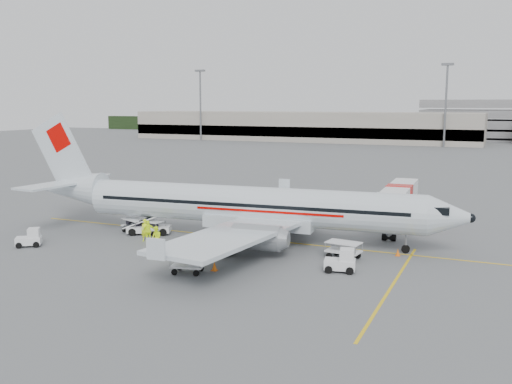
% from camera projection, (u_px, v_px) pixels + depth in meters
% --- Properties ---
extents(ground, '(360.00, 360.00, 0.00)m').
position_uv_depth(ground, '(247.00, 238.00, 49.58)').
color(ground, '#56595B').
extents(stripe_lead, '(44.00, 0.20, 0.01)m').
position_uv_depth(stripe_lead, '(247.00, 238.00, 49.58)').
color(stripe_lead, yellow).
rests_on(stripe_lead, ground).
extents(stripe_cross, '(0.20, 20.00, 0.01)m').
position_uv_depth(stripe_cross, '(393.00, 285.00, 36.80)').
color(stripe_cross, yellow).
rests_on(stripe_cross, ground).
extents(terminal_west, '(110.00, 22.00, 9.00)m').
position_uv_depth(terminal_west, '(301.00, 126.00, 182.45)').
color(terminal_west, gray).
rests_on(terminal_west, ground).
extents(treeline, '(300.00, 3.00, 6.00)m').
position_uv_depth(treeline, '(445.00, 128.00, 207.64)').
color(treeline, black).
rests_on(treeline, ground).
extents(mast_west, '(3.20, 1.20, 22.00)m').
position_uv_depth(mast_west, '(200.00, 106.00, 182.43)').
color(mast_west, slate).
rests_on(mast_west, ground).
extents(mast_center, '(3.20, 1.20, 22.00)m').
position_uv_depth(mast_center, '(446.00, 106.00, 152.81)').
color(mast_center, slate).
rests_on(mast_center, ground).
extents(aircraft, '(40.79, 33.31, 10.54)m').
position_uv_depth(aircraft, '(250.00, 180.00, 47.86)').
color(aircraft, silver).
rests_on(aircraft, ground).
extents(jet_bridge, '(3.42, 15.54, 4.06)m').
position_uv_depth(jet_bridge, '(399.00, 207.00, 53.54)').
color(jet_bridge, silver).
rests_on(jet_bridge, ground).
extents(belt_loader, '(5.41, 3.74, 2.75)m').
position_uv_depth(belt_loader, '(149.00, 219.00, 51.00)').
color(belt_loader, silver).
rests_on(belt_loader, ground).
extents(tug_fore, '(2.33, 1.62, 1.64)m').
position_uv_depth(tug_fore, '(340.00, 260.00, 39.60)').
color(tug_fore, silver).
rests_on(tug_fore, ground).
extents(tug_mid, '(2.68, 2.21, 1.80)m').
position_uv_depth(tug_mid, '(220.00, 243.00, 44.30)').
color(tug_mid, silver).
rests_on(tug_mid, ground).
extents(tug_aft, '(2.24, 2.05, 1.51)m').
position_uv_depth(tug_aft, '(28.00, 238.00, 46.63)').
color(tug_aft, silver).
rests_on(tug_aft, ground).
extents(cart_loaded_a, '(2.83, 2.28, 1.28)m').
position_uv_depth(cart_loaded_a, '(135.00, 226.00, 51.73)').
color(cart_loaded_a, silver).
rests_on(cart_loaded_a, ground).
extents(cart_loaded_b, '(2.51, 1.60, 1.26)m').
position_uv_depth(cart_loaded_b, '(150.00, 227.00, 51.07)').
color(cart_loaded_b, silver).
rests_on(cart_loaded_b, ground).
extents(cart_empty_a, '(2.47, 1.78, 1.16)m').
position_uv_depth(cart_empty_a, '(188.00, 265.00, 39.28)').
color(cart_empty_a, silver).
rests_on(cart_empty_a, ground).
extents(cart_empty_b, '(2.73, 1.86, 1.32)m').
position_uv_depth(cart_empty_b, '(344.00, 250.00, 42.92)').
color(cart_empty_b, silver).
rests_on(cart_empty_b, ground).
extents(cone_nose, '(0.36, 0.36, 0.59)m').
position_uv_depth(cone_nose, '(398.00, 252.00, 43.82)').
color(cone_nose, orange).
rests_on(cone_nose, ground).
extents(cone_port, '(0.32, 0.32, 0.53)m').
position_uv_depth(cone_port, '(369.00, 209.00, 61.95)').
color(cone_port, orange).
rests_on(cone_port, ground).
extents(cone_stbd, '(0.42, 0.42, 0.68)m').
position_uv_depth(cone_stbd, '(214.00, 266.00, 39.91)').
color(cone_stbd, orange).
rests_on(cone_stbd, ground).
extents(crew_a, '(0.79, 0.61, 1.92)m').
position_uv_depth(crew_a, '(145.00, 230.00, 48.36)').
color(crew_a, '#D1EE15').
rests_on(crew_a, ground).
extents(crew_b, '(1.10, 1.02, 1.81)m').
position_uv_depth(crew_b, '(156.00, 237.00, 45.98)').
color(crew_b, '#D1EE15').
rests_on(crew_b, ground).
extents(crew_c, '(0.70, 1.20, 1.84)m').
position_uv_depth(crew_c, '(184.00, 250.00, 41.96)').
color(crew_c, '#D1EE15').
rests_on(crew_c, ground).
extents(crew_d, '(1.09, 1.09, 1.85)m').
position_uv_depth(crew_d, '(148.00, 231.00, 48.25)').
color(crew_d, '#D1EE15').
rests_on(crew_d, ground).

